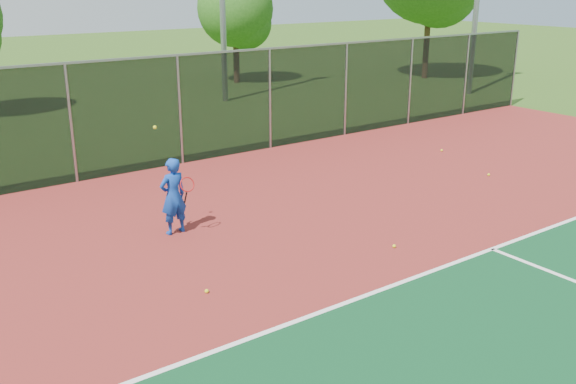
# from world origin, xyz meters

# --- Properties ---
(court_apron) EXTENTS (30.00, 20.00, 0.02)m
(court_apron) POSITION_xyz_m (0.00, 2.00, 0.01)
(court_apron) COLOR maroon
(court_apron) RESTS_ON ground
(fence_back) EXTENTS (30.00, 0.06, 3.03)m
(fence_back) POSITION_xyz_m (0.00, 12.00, 1.56)
(fence_back) COLOR black
(fence_back) RESTS_ON court_apron
(tennis_player) EXTENTS (0.61, 0.63, 2.25)m
(tennis_player) POSITION_xyz_m (-2.54, 7.33, 0.81)
(tennis_player) COLOR #113EA3
(tennis_player) RESTS_ON court_apron
(practice_ball_0) EXTENTS (0.07, 0.07, 0.07)m
(practice_ball_0) POSITION_xyz_m (5.96, 6.13, 0.06)
(practice_ball_0) COLOR yellow
(practice_ball_0) RESTS_ON court_apron
(practice_ball_1) EXTENTS (0.07, 0.07, 0.07)m
(practice_ball_1) POSITION_xyz_m (-3.31, 4.62, 0.06)
(practice_ball_1) COLOR yellow
(practice_ball_1) RESTS_ON court_apron
(practice_ball_2) EXTENTS (0.07, 0.07, 0.07)m
(practice_ball_2) POSITION_xyz_m (0.54, 4.16, 0.06)
(practice_ball_2) COLOR yellow
(practice_ball_2) RESTS_ON court_apron
(practice_ball_3) EXTENTS (0.07, 0.07, 0.07)m
(practice_ball_3) POSITION_xyz_m (6.92, 8.58, 0.06)
(practice_ball_3) COLOR yellow
(practice_ball_3) RESTS_ON court_apron
(tree_back_mid) EXTENTS (3.73, 3.73, 5.48)m
(tree_back_mid) POSITION_xyz_m (9.27, 23.97, 3.44)
(tree_back_mid) COLOR #372514
(tree_back_mid) RESTS_ON ground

